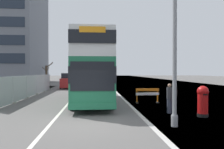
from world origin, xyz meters
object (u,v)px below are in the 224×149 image
(double_decker_bus, at_px, (93,69))
(pedestrian_at_kerb, at_px, (170,98))
(red_pillar_postbox, at_px, (203,100))
(car_receding_mid, at_px, (77,79))
(roadworks_barrier, at_px, (147,94))
(lamppost_foreground, at_px, (175,37))
(car_oncoming_near, at_px, (68,81))

(double_decker_bus, xyz_separation_m, pedestrian_at_kerb, (4.47, -4.94, -1.77))
(red_pillar_postbox, bearing_deg, car_receding_mid, 107.15)
(double_decker_bus, bearing_deg, roadworks_barrier, -8.58)
(red_pillar_postbox, xyz_separation_m, pedestrian_at_kerb, (-1.41, 1.17, -0.04))
(lamppost_foreground, height_order, car_oncoming_near, lamppost_foreground)
(red_pillar_postbox, relative_size, car_oncoming_near, 0.37)
(lamppost_foreground, distance_m, car_oncoming_near, 24.84)
(red_pillar_postbox, bearing_deg, roadworks_barrier, 107.33)
(car_receding_mid, bearing_deg, pedestrian_at_kerb, -74.83)
(roadworks_barrier, bearing_deg, car_oncoming_near, 115.95)
(red_pillar_postbox, relative_size, roadworks_barrier, 0.91)
(double_decker_bus, height_order, lamppost_foreground, lamppost_foreground)
(double_decker_bus, height_order, roadworks_barrier, double_decker_bus)
(double_decker_bus, bearing_deg, lamppost_foreground, -65.76)
(car_receding_mid, relative_size, pedestrian_at_kerb, 2.39)
(roadworks_barrier, bearing_deg, lamppost_foreground, -94.05)
(roadworks_barrier, bearing_deg, pedestrian_at_kerb, -86.02)
(lamppost_foreground, distance_m, roadworks_barrier, 8.13)
(double_decker_bus, bearing_deg, red_pillar_postbox, -46.07)
(lamppost_foreground, height_order, car_receding_mid, lamppost_foreground)
(lamppost_foreground, distance_m, pedestrian_at_kerb, 4.45)
(double_decker_bus, distance_m, roadworks_barrier, 4.63)
(red_pillar_postbox, height_order, car_receding_mid, car_receding_mid)
(double_decker_bus, bearing_deg, car_oncoming_near, 103.34)
(car_oncoming_near, bearing_deg, car_receding_mid, 85.46)
(pedestrian_at_kerb, bearing_deg, double_decker_bus, 132.16)
(car_oncoming_near, bearing_deg, double_decker_bus, -76.66)
(lamppost_foreground, height_order, roadworks_barrier, lamppost_foreground)
(lamppost_foreground, height_order, red_pillar_postbox, lamppost_foreground)
(lamppost_foreground, height_order, pedestrian_at_kerb, lamppost_foreground)
(red_pillar_postbox, bearing_deg, car_oncoming_near, 113.87)
(roadworks_barrier, height_order, car_receding_mid, car_receding_mid)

